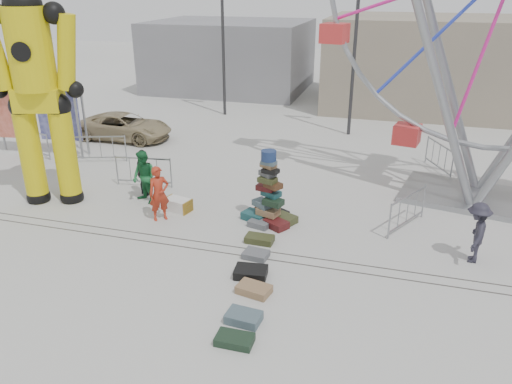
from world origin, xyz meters
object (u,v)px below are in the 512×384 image
(banner_scaffold, at_px, (35,103))
(barricade_dummy_a, at_px, (33,143))
(crash_test_dummy, at_px, (36,83))
(lamp_post_left, at_px, (224,29))
(pedestrian_black, at_px, (143,173))
(barricade_wheel_front, at_px, (407,211))
(pedestrian_green, at_px, (144,177))
(suitcase_tower, at_px, (269,202))
(pedestrian_grey, at_px, (476,233))
(barricade_wheel_back, at_px, (439,157))
(parked_suv, at_px, (124,127))
(barricade_dummy_c, at_px, (144,172))
(steamer_trunk, at_px, (178,205))
(barricade_dummy_b, at_px, (101,149))
(lamp_post_right, at_px, (358,37))
(pedestrian_red, at_px, (159,194))

(banner_scaffold, bearing_deg, barricade_dummy_a, -135.45)
(crash_test_dummy, bearing_deg, barricade_dummy_a, 118.07)
(lamp_post_left, xyz_separation_m, pedestrian_black, (1.01, -11.36, -3.67))
(barricade_wheel_front, relative_size, pedestrian_green, 1.14)
(crash_test_dummy, relative_size, barricade_dummy_a, 3.74)
(suitcase_tower, height_order, pedestrian_grey, suitcase_tower)
(barricade_wheel_front, relative_size, pedestrian_grey, 1.22)
(barricade_wheel_front, height_order, barricade_wheel_back, same)
(parked_suv, bearing_deg, banner_scaffold, 142.61)
(barricade_dummy_a, height_order, pedestrian_grey, pedestrian_grey)
(barricade_dummy_c, relative_size, barricade_wheel_back, 1.00)
(barricade_dummy_c, bearing_deg, barricade_wheel_back, 16.48)
(lamp_post_left, height_order, pedestrian_grey, lamp_post_left)
(lamp_post_left, bearing_deg, pedestrian_black, -84.93)
(barricade_dummy_a, bearing_deg, suitcase_tower, -0.99)
(pedestrian_green, bearing_deg, steamer_trunk, 13.87)
(barricade_dummy_b, bearing_deg, parked_suv, 83.94)
(suitcase_tower, height_order, barricade_dummy_c, suitcase_tower)
(lamp_post_right, relative_size, pedestrian_grey, 4.86)
(crash_test_dummy, distance_m, banner_scaffold, 5.68)
(lamp_post_right, xyz_separation_m, barricade_dummy_b, (-9.30, -6.77, -3.93))
(lamp_post_left, relative_size, barricade_wheel_front, 4.00)
(barricade_wheel_front, height_order, pedestrian_grey, pedestrian_grey)
(barricade_dummy_b, height_order, barricade_wheel_back, same)
(steamer_trunk, height_order, pedestrian_grey, pedestrian_grey)
(barricade_dummy_a, bearing_deg, pedestrian_red, -11.93)
(lamp_post_right, relative_size, barricade_wheel_front, 4.00)
(pedestrian_grey, bearing_deg, steamer_trunk, -86.33)
(suitcase_tower, relative_size, parked_suv, 0.53)
(lamp_post_right, bearing_deg, steamer_trunk, -113.11)
(suitcase_tower, height_order, pedestrian_black, suitcase_tower)
(steamer_trunk, height_order, pedestrian_red, pedestrian_red)
(crash_test_dummy, height_order, banner_scaffold, crash_test_dummy)
(crash_test_dummy, relative_size, barricade_wheel_front, 3.74)
(pedestrian_grey, height_order, parked_suv, pedestrian_grey)
(lamp_post_left, xyz_separation_m, pedestrian_green, (1.33, -11.92, -3.60))
(barricade_dummy_b, bearing_deg, pedestrian_grey, -35.44)
(pedestrian_red, bearing_deg, pedestrian_grey, -40.30)
(lamp_post_right, bearing_deg, parked_suv, -159.63)
(lamp_post_right, height_order, barricade_dummy_c, lamp_post_right)
(lamp_post_right, xyz_separation_m, parked_suv, (-9.98, -3.71, -3.88))
(suitcase_tower, distance_m, steamer_trunk, 3.03)
(steamer_trunk, distance_m, barricade_dummy_a, 8.74)
(lamp_post_right, relative_size, banner_scaffold, 1.96)
(lamp_post_left, height_order, barricade_dummy_b, lamp_post_left)
(barricade_wheel_back, bearing_deg, barricade_dummy_c, -90.55)
(pedestrian_red, relative_size, parked_suv, 0.40)
(lamp_post_right, bearing_deg, pedestrian_red, -112.78)
(barricade_dummy_a, height_order, parked_suv, parked_suv)
(barricade_wheel_back, bearing_deg, lamp_post_right, -161.94)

